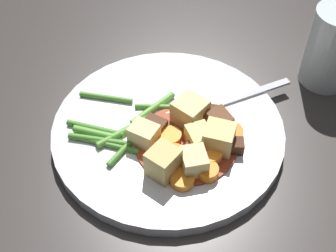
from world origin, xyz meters
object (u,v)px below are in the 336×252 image
Objects in this scene: carrot_slice_0 at (174,157)px; carrot_slice_1 at (170,137)px; meat_chunk_1 at (219,122)px; potato_chunk_0 at (219,138)px; potato_chunk_3 at (194,162)px; carrot_slice_6 at (207,172)px; carrot_slice_2 at (205,133)px; potato_chunk_4 at (144,135)px; carrot_slice_4 at (210,155)px; carrot_slice_5 at (182,179)px; potato_chunk_5 at (199,139)px; fork at (228,101)px; meat_chunk_3 at (190,154)px; meat_chunk_2 at (234,146)px; potato_chunk_1 at (163,162)px; meat_chunk_0 at (207,115)px; carrot_slice_3 at (229,133)px; dinner_plate at (168,130)px; meat_chunk_4 at (153,128)px; potato_chunk_2 at (190,112)px.

carrot_slice_1 is (-0.02, 0.02, -0.00)m from carrot_slice_0.
meat_chunk_1 reaches higher than carrot_slice_1.
potato_chunk_0 is 0.04m from potato_chunk_3.
carrot_slice_2 is at bearing 118.96° from carrot_slice_6.
potato_chunk_4 reaches higher than meat_chunk_1.
carrot_slice_5 is (-0.01, -0.04, -0.00)m from carrot_slice_4.
fork is at bearing 90.68° from potato_chunk_5.
meat_chunk_3 is 0.11m from fork.
fork is at bearing 100.51° from meat_chunk_1.
fork is (-0.04, 0.07, -0.01)m from meat_chunk_2.
potato_chunk_1 is at bearing -118.14° from meat_chunk_3.
meat_chunk_0 is at bearing 66.76° from carrot_slice_1.
meat_chunk_0 reaches higher than carrot_slice_3.
dinner_plate is 0.09m from meat_chunk_2.
potato_chunk_3 reaches higher than meat_chunk_4.
potato_chunk_2 is at bearing -116.46° from fork.
fork is (-0.03, 0.05, -0.00)m from carrot_slice_3.
carrot_slice_1 reaches higher than fork.
carrot_slice_0 is 0.96× the size of meat_chunk_0.
carrot_slice_1 and carrot_slice_4 have the same top height.
carrot_slice_1 is 0.07m from carrot_slice_3.
potato_chunk_4 is (-0.09, 0.01, 0.01)m from carrot_slice_6.
potato_chunk_0 reaches higher than carrot_slice_3.
carrot_slice_1 is at bearing 110.63° from potato_chunk_1.
meat_chunk_4 is at bearing -152.25° from carrot_slice_2.
carrot_slice_0 is at bearing -52.24° from dinner_plate.
carrot_slice_6 is 0.81× the size of potato_chunk_4.
potato_chunk_5 is at bearing 99.01° from carrot_slice_5.
potato_chunk_0 is at bearing 99.27° from carrot_slice_6.
potato_chunk_5 is (0.01, 0.03, 0.01)m from carrot_slice_0.
dinner_plate is 8.19× the size of potato_chunk_1.
potato_chunk_4 reaches higher than fork.
meat_chunk_0 is 0.06m from meat_chunk_3.
carrot_slice_0 is 0.06m from potato_chunk_0.
carrot_slice_3 is 0.09m from meat_chunk_4.
potato_chunk_1 reaches higher than carrot_slice_1.
potato_chunk_3 is (0.00, 0.02, 0.01)m from carrot_slice_5.
potato_chunk_4 is at bearing -140.76° from carrot_slice_2.
potato_chunk_5 is at bearing -75.68° from meat_chunk_0.
carrot_slice_1 is at bearing -113.24° from meat_chunk_0.
potato_chunk_2 reaches higher than carrot_slice_0.
meat_chunk_2 is (0.01, 0.05, 0.00)m from carrot_slice_6.
meat_chunk_4 is (-0.06, 0.01, 0.00)m from meat_chunk_3.
potato_chunk_0 is 0.08m from fork.
potato_chunk_0 is 1.48× the size of meat_chunk_2.
carrot_slice_1 is at bearing 159.75° from carrot_slice_6.
meat_chunk_1 is (0.04, 0.05, 0.01)m from carrot_slice_1.
potato_chunk_0 is at bearing 59.24° from potato_chunk_1.
potato_chunk_1 is 0.09m from potato_chunk_2.
carrot_slice_0 is 1.06× the size of meat_chunk_1.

